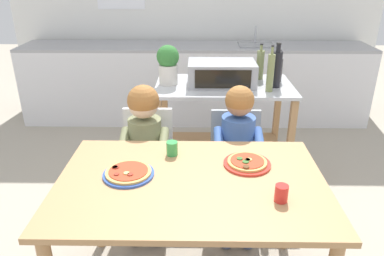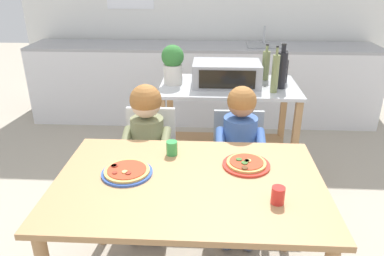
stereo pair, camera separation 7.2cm
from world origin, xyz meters
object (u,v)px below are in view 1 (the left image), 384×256
object	(u,v)px
dining_table	(191,197)
child_in_blue_striped_shirt	(238,145)
bottle_slim_sauce	(277,69)
bottle_dark_olive_oil	(260,64)
toaster_oven	(222,73)
drinking_cup_red	(281,193)
bottle_clear_vinegar	(270,72)
drinking_cup_green	(172,148)
dining_chair_left	(148,158)
child_in_olive_shirt	(144,141)
kitchen_island_cart	(223,117)
pizza_plate_red_rimmed	(247,163)
bottle_tall_green_wine	(278,69)
potted_herb_plant	(168,63)
pizza_plate_blue_rimmed	(128,173)
dining_chair_right	(235,160)

from	to	relation	value
dining_table	child_in_blue_striped_shirt	distance (m)	0.65
bottle_slim_sauce	bottle_dark_olive_oil	distance (m)	0.24
toaster_oven	drinking_cup_red	size ratio (longest dim) A/B	6.51
bottle_slim_sauce	bottle_clear_vinegar	distance (m)	0.13
dining_table	child_in_blue_striped_shirt	size ratio (longest dim) A/B	1.31
toaster_oven	drinking_cup_red	xyz separation A→B (m)	(0.19, -1.43, -0.16)
toaster_oven	bottle_clear_vinegar	xyz separation A→B (m)	(0.35, -0.16, 0.05)
bottle_dark_olive_oil	drinking_cup_red	size ratio (longest dim) A/B	3.65
drinking_cup_red	bottle_dark_olive_oil	bearing A→B (deg)	85.14
bottle_slim_sauce	drinking_cup_green	world-z (taller)	bottle_slim_sauce
dining_chair_left	child_in_olive_shirt	xyz separation A→B (m)	(-0.00, -0.12, 0.20)
bottle_clear_vinegar	drinking_cup_green	size ratio (longest dim) A/B	4.36
child_in_blue_striped_shirt	bottle_clear_vinegar	bearing A→B (deg)	62.45
child_in_olive_shirt	kitchen_island_cart	bearing A→B (deg)	49.50
kitchen_island_cart	pizza_plate_red_rimmed	bearing A→B (deg)	-87.14
kitchen_island_cart	toaster_oven	world-z (taller)	toaster_oven
bottle_dark_olive_oil	drinking_cup_green	distance (m)	1.35
kitchen_island_cart	child_in_blue_striped_shirt	xyz separation A→B (m)	(0.06, -0.68, 0.08)
bottle_tall_green_wine	bottle_dark_olive_oil	size ratio (longest dim) A/B	0.88
dining_chair_left	drinking_cup_red	distance (m)	1.19
dining_table	child_in_blue_striped_shirt	bearing A→B (deg)	62.66
kitchen_island_cart	drinking_cup_green	distance (m)	1.07
bottle_dark_olive_oil	dining_chair_left	size ratio (longest dim) A/B	0.36
bottle_clear_vinegar	child_in_olive_shirt	world-z (taller)	bottle_clear_vinegar
bottle_dark_olive_oil	child_in_blue_striped_shirt	bearing A→B (deg)	-106.23
toaster_oven	drinking_cup_red	world-z (taller)	toaster_oven
kitchen_island_cart	toaster_oven	size ratio (longest dim) A/B	2.07
bottle_slim_sauce	potted_herb_plant	bearing A→B (deg)	175.63
pizza_plate_blue_rimmed	drinking_cup_red	size ratio (longest dim) A/B	3.23
pizza_plate_red_rimmed	drinking_cup_green	bearing A→B (deg)	164.94
pizza_plate_red_rimmed	drinking_cup_red	size ratio (longest dim) A/B	3.12
dining_table	pizza_plate_blue_rimmed	xyz separation A→B (m)	(-0.32, 0.04, 0.11)
dining_table	drinking_cup_green	xyz separation A→B (m)	(-0.11, 0.27, 0.14)
toaster_oven	dining_chair_right	bearing A→B (deg)	-82.16
bottle_tall_green_wine	pizza_plate_red_rimmed	size ratio (longest dim) A/B	1.02
bottle_dark_olive_oil	dining_chair_right	size ratio (longest dim) A/B	0.36
dining_chair_left	pizza_plate_blue_rimmed	xyz separation A→B (m)	(-0.00, -0.68, 0.29)
bottle_clear_vinegar	potted_herb_plant	distance (m)	0.79
bottle_tall_green_wine	potted_herb_plant	distance (m)	0.89
child_in_blue_striped_shirt	potted_herb_plant	bearing A→B (deg)	125.76
pizza_plate_blue_rimmed	drinking_cup_green	xyz separation A→B (m)	(0.21, 0.22, 0.03)
bottle_dark_olive_oil	pizza_plate_blue_rimmed	size ratio (longest dim) A/B	1.13
child_in_blue_striped_shirt	drinking_cup_red	xyz separation A→B (m)	(0.11, -0.74, 0.13)
dining_table	drinking_cup_red	xyz separation A→B (m)	(0.41, -0.17, 0.14)
child_in_blue_striped_shirt	pizza_plate_red_rimmed	xyz separation A→B (m)	(-0.00, -0.42, 0.11)
bottle_slim_sauce	pizza_plate_blue_rimmed	xyz separation A→B (m)	(-0.95, -1.16, -0.24)
bottle_tall_green_wine	dining_chair_right	xyz separation A→B (m)	(-0.39, -0.66, -0.48)
pizza_plate_blue_rimmed	dining_chair_left	bearing A→B (deg)	89.95
kitchen_island_cart	child_in_olive_shirt	xyz separation A→B (m)	(-0.56, -0.65, 0.10)
bottle_slim_sauce	dining_table	size ratio (longest dim) A/B	0.26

